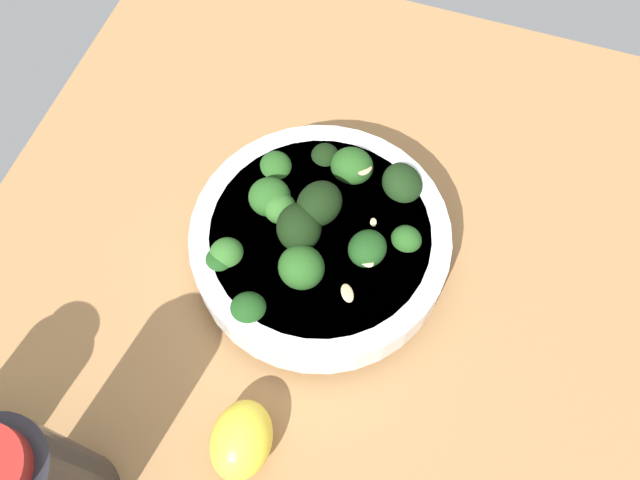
{
  "coord_description": "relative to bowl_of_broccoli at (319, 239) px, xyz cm",
  "views": [
    {
      "loc": [
        -6.15,
        24.14,
        54.63
      ],
      "look_at": [
        1.93,
        0.07,
        4.0
      ],
      "focal_mm": 36.52,
      "sensor_mm": 36.0,
      "label": 1
    }
  ],
  "objects": [
    {
      "name": "ground_plane",
      "position": [
        -2.11,
        0.08,
        -6.04
      ],
      "size": [
        68.71,
        68.71,
        4.67
      ],
      "primitive_type": "cube",
      "color": "#996D42"
    },
    {
      "name": "lemon_wedge",
      "position": [
        0.34,
        17.86,
        -1.39
      ],
      "size": [
        5.33,
        6.65,
        4.62
      ],
      "primitive_type": "ellipsoid",
      "rotation": [
        0.0,
        0.0,
        1.66
      ],
      "color": "yellow",
      "rests_on": "ground_plane"
    },
    {
      "name": "bowl_of_broccoli",
      "position": [
        0.0,
        0.0,
        0.0
      ],
      "size": [
        22.51,
        22.51,
        9.1
      ],
      "color": "white",
      "rests_on": "ground_plane"
    }
  ]
}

